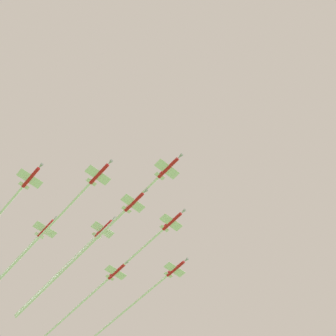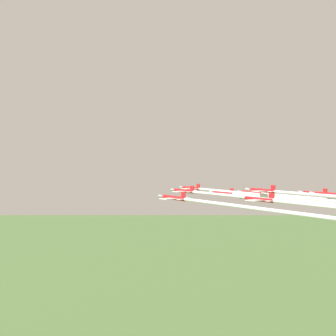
# 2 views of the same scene
# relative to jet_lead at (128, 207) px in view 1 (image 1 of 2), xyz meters

# --- Properties ---
(jet_lead) EXTENTS (53.81, 42.83, 2.43)m
(jet_lead) POSITION_rel_jet_lead_xyz_m (0.00, 0.00, 0.00)
(jet_lead) COLOR red
(jet_port_inner) EXTENTS (52.74, 41.98, 2.43)m
(jet_port_inner) POSITION_rel_jet_lead_xyz_m (-21.58, 2.96, 0.67)
(jet_port_inner) COLOR red
(jet_starboard_inner) EXTENTS (54.13, 43.08, 2.43)m
(jet_starboard_inner) POSITION_rel_jet_lead_xyz_m (-2.72, -22.18, -1.40)
(jet_starboard_inner) COLOR red
(jet_port_outer) EXTENTS (64.85, 51.56, 2.43)m
(jet_port_outer) POSITION_rel_jet_lead_xyz_m (-18.62, -14.72, -0.71)
(jet_port_outer) COLOR red
(jet_starboard_outer) EXTENTS (71.84, 57.09, 2.43)m
(jet_starboard_outer) POSITION_rel_jet_lead_xyz_m (-52.46, -1.43, 0.51)
(jet_starboard_outer) COLOR red
(jet_port_trail) EXTENTS (52.43, 41.73, 2.43)m
(jet_port_trail) POSITION_rel_jet_lead_xyz_m (-26.48, -20.94, 1.27)
(jet_port_trail) COLOR red
(jet_starboard_trail) EXTENTS (56.35, 44.84, 2.43)m
(jet_starboard_trail) POSITION_rel_jet_lead_xyz_m (-47.86, -17.82, 0.48)
(jet_starboard_trail) COLOR red
(jet_tail_end) EXTENTS (56.90, 45.27, 2.43)m
(jet_tail_end) POSITION_rel_jet_lead_xyz_m (-28.62, -42.66, 0.21)
(jet_tail_end) COLOR red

